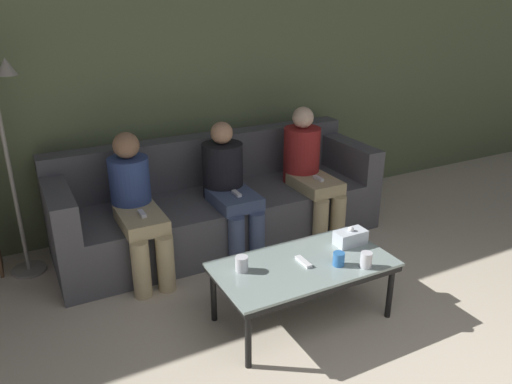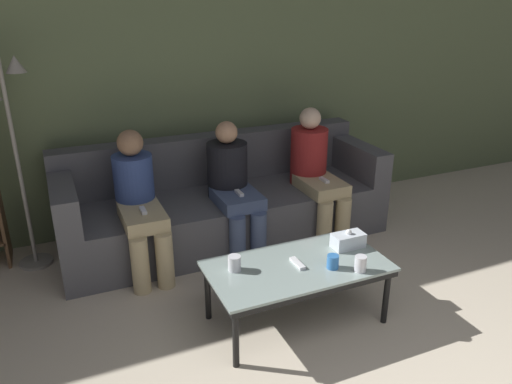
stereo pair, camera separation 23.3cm
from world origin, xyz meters
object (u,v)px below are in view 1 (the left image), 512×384
cup_near_right (339,259)px  standing_lamp (8,149)px  seated_person_left_end (136,203)px  seated_person_mid_right (308,168)px  seated_person_mid_left (229,184)px  cup_near_left (366,260)px  cup_far_center (242,264)px  tissue_box (350,237)px  couch (219,204)px  game_remote (303,262)px  coffee_table (303,269)px

cup_near_right → standing_lamp: standing_lamp is taller
seated_person_left_end → seated_person_mid_right: (1.55, 0.02, 0.02)m
seated_person_mid_left → cup_near_left: bearing=-76.5°
cup_far_center → tissue_box: tissue_box is taller
couch → tissue_box: bearing=-71.4°
couch → tissue_box: (0.43, -1.29, 0.16)m
standing_lamp → seated_person_left_end: 0.97m
couch → cup_far_center: 1.33m
tissue_box → game_remote: (-0.43, -0.07, -0.04)m
cup_near_right → tissue_box: tissue_box is taller
cup_far_center → seated_person_mid_right: seated_person_mid_right is taller
coffee_table → tissue_box: bearing=9.8°
cup_near_left → cup_far_center: cup_near_left is taller
coffee_table → cup_far_center: (-0.39, 0.10, 0.09)m
cup_far_center → game_remote: (0.39, -0.10, -0.04)m
cup_far_center → seated_person_left_end: bearing=110.9°
game_remote → seated_person_mid_right: (0.77, 1.13, 0.16)m
coffee_table → seated_person_left_end: bearing=125.0°
game_remote → seated_person_mid_right: size_ratio=0.13×
coffee_table → seated_person_mid_right: size_ratio=1.03×
cup_near_left → seated_person_mid_right: size_ratio=0.09×
coffee_table → cup_near_right: 0.24m
game_remote → standing_lamp: standing_lamp is taller
cup_near_right → cup_far_center: size_ratio=0.90×
standing_lamp → tissue_box: bearing=-35.9°
cup_near_right → standing_lamp: (-1.74, 1.64, 0.53)m
couch → game_remote: (0.01, -1.36, 0.12)m
seated_person_mid_left → seated_person_mid_right: size_ratio=0.96×
cup_near_right → cup_near_left: bearing=-36.0°
cup_far_center → tissue_box: (0.82, -0.03, 0.00)m
couch → coffee_table: size_ratio=2.41×
cup_near_left → tissue_box: size_ratio=0.47×
cup_far_center → seated_person_left_end: (-0.39, 1.01, 0.11)m
cup_near_left → cup_near_right: bearing=144.0°
coffee_table → seated_person_mid_right: seated_person_mid_right is taller
cup_near_right → standing_lamp: 2.45m
cup_near_left → seated_person_left_end: seated_person_left_end is taller
game_remote → tissue_box: bearing=9.8°
couch → game_remote: 1.37m
game_remote → seated_person_mid_left: (-0.01, 1.14, 0.15)m
standing_lamp → seated_person_left_end: bearing=-27.2°
seated_person_left_end → tissue_box: bearing=-40.7°
seated_person_left_end → cup_far_center: bearing=-69.1°
seated_person_mid_right → cup_near_left: bearing=-108.2°
standing_lamp → couch: bearing=-5.6°
cup_near_left → standing_lamp: 2.62m
cup_near_left → seated_person_mid_left: bearing=103.5°
cup_near_right → seated_person_mid_right: 1.40m
cup_near_right → game_remote: size_ratio=0.60×
seated_person_left_end → seated_person_mid_left: (0.77, 0.03, 0.00)m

